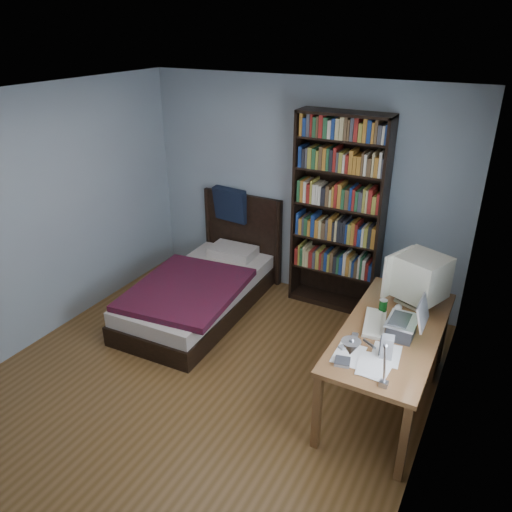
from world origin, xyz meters
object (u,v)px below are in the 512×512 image
soda_can (383,307)px  bookshelf (338,215)px  desk (401,332)px  desk_lamp (357,352)px  crt_monitor (418,277)px  keyboard (375,323)px  bed (203,288)px  speaker (387,347)px  laptop (404,326)px

soda_can → bookshelf: bearing=126.3°
desk → desk_lamp: desk_lamp is taller
crt_monitor → keyboard: bearing=-112.9°
desk_lamp → bed: 2.95m
desk → bed: (-2.25, 0.08, -0.16)m
desk_lamp → keyboard: size_ratio=1.38×
crt_monitor → speaker: bearing=-91.1°
soda_can → bed: (-2.11, 0.34, -0.54)m
speaker → bed: bearing=148.1°
crt_monitor → laptop: crt_monitor is taller
laptop → bookshelf: 1.80m
crt_monitor → bed: bearing=178.9°
speaker → keyboard: bearing=107.3°
crt_monitor → keyboard: 0.61m
keyboard → bookshelf: (-0.83, 1.36, 0.36)m
crt_monitor → desk_lamp: 1.60m
desk_lamp → soda_can: desk_lamp is taller
laptop → bookshelf: (-1.08, 1.42, 0.27)m
crt_monitor → soda_can: bearing=-125.6°
soda_can → bed: 2.20m
keyboard → soda_can: (0.01, 0.22, 0.05)m
crt_monitor → desk_lamp: size_ratio=0.90×
desk → soda_can: bearing=-118.1°
desk_lamp → bed: bearing=144.2°
crt_monitor → bookshelf: (-1.05, 0.85, 0.10)m
speaker → bed: size_ratio=0.09×
desk → desk_lamp: 1.75m
speaker → soda_can: bearing=98.0°
desk_lamp → bed: size_ratio=0.28×
laptop → speaker: laptop is taller
desk → crt_monitor: 0.58m
bookshelf → keyboard: bearing=-58.4°
desk → laptop: laptop is taller
laptop → speaker: (-0.05, -0.33, -0.01)m
laptop → bed: bed is taller
keyboard → speaker: bearing=-74.6°
laptop → desk_lamp: 1.09m
bed → desk: bearing=-1.9°
desk → crt_monitor: bearing=23.9°
laptop → keyboard: (-0.25, 0.06, -0.09)m
desk_lamp → keyboard: (-0.16, 1.08, -0.47)m
bed → keyboard: bearing=-14.7°
bookshelf → bed: bookshelf is taller
speaker → soda_can: (-0.19, 0.61, -0.03)m
keyboard → bed: bed is taller
bookshelf → desk: bearing=-41.9°
desk → crt_monitor: crt_monitor is taller
desk → keyboard: bearing=-106.9°
crt_monitor → bed: 2.44m
desk → desk_lamp: size_ratio=2.79×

